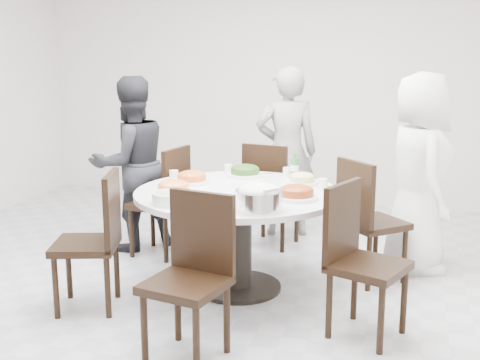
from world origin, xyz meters
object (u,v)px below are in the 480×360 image
(soup_bowl, at_px, (171,198))
(diner_middle, at_px, (287,152))
(chair_s, at_px, (186,281))
(chair_nw, at_px, (158,201))
(chair_sw, at_px, (85,242))
(rice_bowl, at_px, (259,200))
(dining_table, at_px, (238,240))
(chair_ne, at_px, (374,220))
(beverage_bottle, at_px, (295,166))
(diner_left, at_px, (131,164))
(chair_n, at_px, (273,194))
(diner_right, at_px, (419,173))
(chair_se, at_px, (369,263))

(soup_bowl, bearing_deg, diner_middle, 78.96)
(chair_s, bearing_deg, chair_nw, 129.59)
(chair_sw, height_order, rice_bowl, chair_sw)
(dining_table, height_order, diner_middle, diner_middle)
(chair_ne, relative_size, chair_nw, 1.00)
(soup_bowl, bearing_deg, chair_ne, 36.65)
(beverage_bottle, bearing_deg, chair_nw, 176.31)
(diner_left, xyz_separation_m, beverage_bottle, (1.50, -0.19, 0.09))
(diner_middle, bearing_deg, chair_ne, 114.45)
(dining_table, xyz_separation_m, chair_n, (0.01, 1.11, 0.10))
(chair_sw, relative_size, rice_bowl, 3.14)
(chair_nw, bearing_deg, diner_right, 104.44)
(diner_right, relative_size, diner_middle, 0.99)
(dining_table, distance_m, chair_sw, 1.09)
(chair_s, distance_m, chair_se, 1.13)
(chair_n, xyz_separation_m, rice_bowl, (0.27, -1.60, 0.34))
(diner_right, xyz_separation_m, rice_bowl, (-0.98, -1.30, 0.02))
(dining_table, bearing_deg, chair_n, 89.50)
(chair_n, bearing_deg, chair_sw, 72.76)
(diner_middle, distance_m, rice_bowl, 1.97)
(rice_bowl, relative_size, soup_bowl, 1.21)
(soup_bowl, bearing_deg, rice_bowl, -0.53)
(chair_nw, xyz_separation_m, chair_s, (0.89, -1.67, 0.00))
(diner_left, bearing_deg, diner_right, 132.02)
(chair_se, xyz_separation_m, soup_bowl, (-1.30, 0.03, 0.31))
(chair_nw, xyz_separation_m, diner_left, (-0.30, 0.11, 0.29))
(chair_se, height_order, diner_left, diner_left)
(diner_right, bearing_deg, soup_bowl, 111.58)
(chair_n, bearing_deg, beverage_bottle, 127.63)
(dining_table, height_order, diner_right, diner_right)
(rice_bowl, bearing_deg, chair_se, -2.08)
(chair_n, distance_m, rice_bowl, 1.65)
(chair_ne, bearing_deg, dining_table, 73.47)
(diner_left, bearing_deg, chair_ne, 123.07)
(dining_table, bearing_deg, soup_bowl, -123.75)
(chair_n, distance_m, diner_left, 1.30)
(chair_n, xyz_separation_m, chair_nw, (-0.89, -0.53, 0.00))
(chair_sw, bearing_deg, chair_se, 75.64)
(dining_table, relative_size, chair_s, 1.58)
(rice_bowl, bearing_deg, chair_sw, -174.21)
(chair_ne, distance_m, chair_se, 0.98)
(dining_table, height_order, rice_bowl, rice_bowl)
(chair_s, height_order, soup_bowl, chair_s)
(chair_nw, bearing_deg, rice_bowl, 55.65)
(chair_sw, relative_size, beverage_bottle, 4.36)
(chair_ne, distance_m, soup_bowl, 1.61)
(dining_table, relative_size, chair_nw, 1.58)
(chair_s, bearing_deg, chair_n, 101.43)
(chair_ne, bearing_deg, diner_right, -84.30)
(chair_se, xyz_separation_m, rice_bowl, (-0.70, 0.03, 0.34))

